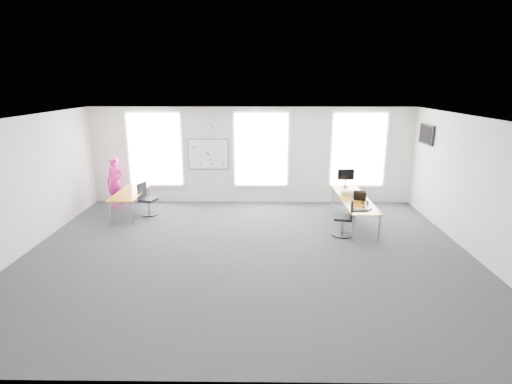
{
  "coord_description": "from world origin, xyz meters",
  "views": [
    {
      "loc": [
        0.3,
        -8.28,
        3.72
      ],
      "look_at": [
        0.18,
        1.2,
        1.1
      ],
      "focal_mm": 28.0,
      "sensor_mm": 36.0,
      "label": 1
    }
  ],
  "objects_px": {
    "desk_left": "(130,194)",
    "monitor": "(346,176)",
    "keyboard": "(361,210)",
    "chair_left": "(147,201)",
    "desk_right": "(354,200)",
    "person": "(115,183)",
    "headphones": "(365,202)",
    "chair_right": "(345,220)"
  },
  "relations": [
    {
      "from": "keyboard",
      "to": "monitor",
      "type": "height_order",
      "value": "monitor"
    },
    {
      "from": "desk_right",
      "to": "monitor",
      "type": "relative_size",
      "value": 5.08
    },
    {
      "from": "headphones",
      "to": "desk_left",
      "type": "bearing_deg",
      "value": 156.97
    },
    {
      "from": "monitor",
      "to": "chair_left",
      "type": "bearing_deg",
      "value": -176.1
    },
    {
      "from": "desk_right",
      "to": "chair_right",
      "type": "height_order",
      "value": "chair_right"
    },
    {
      "from": "monitor",
      "to": "desk_left",
      "type": "bearing_deg",
      "value": -176.41
    },
    {
      "from": "desk_left",
      "to": "headphones",
      "type": "xyz_separation_m",
      "value": [
        6.45,
        -1.12,
        0.12
      ]
    },
    {
      "from": "person",
      "to": "monitor",
      "type": "xyz_separation_m",
      "value": [
        6.9,
        -0.01,
        0.24
      ]
    },
    {
      "from": "desk_left",
      "to": "keyboard",
      "type": "relative_size",
      "value": 4.36
    },
    {
      "from": "desk_right",
      "to": "desk_left",
      "type": "xyz_separation_m",
      "value": [
        -6.3,
        0.6,
        -0.03
      ]
    },
    {
      "from": "desk_left",
      "to": "monitor",
      "type": "bearing_deg",
      "value": 5.43
    },
    {
      "from": "chair_right",
      "to": "monitor",
      "type": "distance_m",
      "value": 2.29
    },
    {
      "from": "chair_right",
      "to": "headphones",
      "type": "distance_m",
      "value": 0.8
    },
    {
      "from": "chair_left",
      "to": "keyboard",
      "type": "height_order",
      "value": "chair_left"
    },
    {
      "from": "chair_left",
      "to": "desk_left",
      "type": "bearing_deg",
      "value": 109.75
    },
    {
      "from": "keyboard",
      "to": "headphones",
      "type": "bearing_deg",
      "value": 57.02
    },
    {
      "from": "keyboard",
      "to": "headphones",
      "type": "distance_m",
      "value": 0.6
    },
    {
      "from": "chair_right",
      "to": "monitor",
      "type": "xyz_separation_m",
      "value": [
        0.42,
        2.17,
        0.6
      ]
    },
    {
      "from": "chair_right",
      "to": "chair_left",
      "type": "distance_m",
      "value": 5.62
    },
    {
      "from": "desk_right",
      "to": "monitor",
      "type": "xyz_separation_m",
      "value": [
        -0.01,
        1.2,
        0.38
      ]
    },
    {
      "from": "headphones",
      "to": "chair_right",
      "type": "bearing_deg",
      "value": -155.44
    },
    {
      "from": "desk_right",
      "to": "headphones",
      "type": "xyz_separation_m",
      "value": [
        0.15,
        -0.53,
        0.09
      ]
    },
    {
      "from": "chair_right",
      "to": "chair_left",
      "type": "height_order",
      "value": "chair_right"
    },
    {
      "from": "headphones",
      "to": "monitor",
      "type": "bearing_deg",
      "value": 82.2
    },
    {
      "from": "monitor",
      "to": "keyboard",
      "type": "bearing_deg",
      "value": -93.9
    },
    {
      "from": "person",
      "to": "headphones",
      "type": "relative_size",
      "value": 9.35
    },
    {
      "from": "desk_right",
      "to": "chair_left",
      "type": "distance_m",
      "value": 5.86
    },
    {
      "from": "desk_left",
      "to": "person",
      "type": "bearing_deg",
      "value": 135.17
    },
    {
      "from": "chair_left",
      "to": "chair_right",
      "type": "bearing_deg",
      "value": -88.23
    },
    {
      "from": "chair_right",
      "to": "person",
      "type": "bearing_deg",
      "value": -97.04
    },
    {
      "from": "chair_left",
      "to": "keyboard",
      "type": "distance_m",
      "value": 5.98
    },
    {
      "from": "desk_right",
      "to": "chair_left",
      "type": "relative_size",
      "value": 3.01
    },
    {
      "from": "desk_left",
      "to": "monitor",
      "type": "height_order",
      "value": "monitor"
    },
    {
      "from": "desk_right",
      "to": "chair_left",
      "type": "bearing_deg",
      "value": 174.0
    },
    {
      "from": "chair_right",
      "to": "monitor",
      "type": "height_order",
      "value": "monitor"
    },
    {
      "from": "person",
      "to": "desk_left",
      "type": "bearing_deg",
      "value": -26.17
    },
    {
      "from": "monitor",
      "to": "desk_right",
      "type": "bearing_deg",
      "value": -91.45
    },
    {
      "from": "person",
      "to": "chair_right",
      "type": "bearing_deg",
      "value": 0.06
    },
    {
      "from": "desk_left",
      "to": "monitor",
      "type": "relative_size",
      "value": 3.28
    },
    {
      "from": "monitor",
      "to": "chair_right",
      "type": "bearing_deg",
      "value": -102.77
    },
    {
      "from": "chair_right",
      "to": "keyboard",
      "type": "distance_m",
      "value": 0.45
    },
    {
      "from": "person",
      "to": "keyboard",
      "type": "xyz_separation_m",
      "value": [
        6.82,
        -2.28,
        -0.08
      ]
    }
  ]
}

